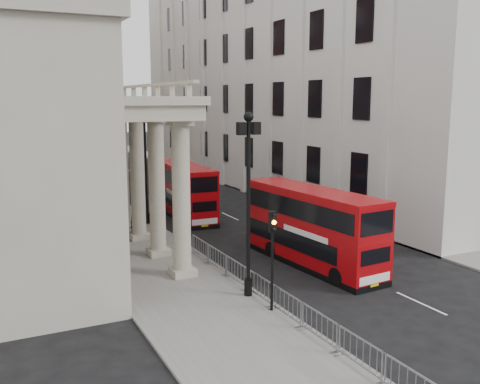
{
  "coord_description": "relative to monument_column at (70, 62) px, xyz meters",
  "views": [
    {
      "loc": [
        -11.22,
        -16.71,
        8.97
      ],
      "look_at": [
        3.02,
        12.19,
        3.36
      ],
      "focal_mm": 40.0,
      "sensor_mm": 36.0,
      "label": 1
    }
  ],
  "objects": [
    {
      "name": "pedestrian_c",
      "position": [
        -7.96,
        -68.35,
        -15.04
      ],
      "size": [
        0.85,
        0.59,
        1.65
      ],
      "primitive_type": "imported",
      "rotation": [
        0.0,
        0.0,
        6.37
      ],
      "color": "black",
      "rests_on": "sidewalk_west"
    },
    {
      "name": "pedestrian_b",
      "position": [
        -10.33,
        -74.76,
        -14.93
      ],
      "size": [
        1.09,
        0.96,
        1.86
      ],
      "primitive_type": "imported",
      "rotation": [
        0.0,
        0.0,
        3.47
      ],
      "color": "black",
      "rests_on": "sidewalk_west"
    },
    {
      "name": "traffic_light",
      "position": [
        -6.5,
        -90.02,
        -12.88
      ],
      "size": [
        0.28,
        0.33,
        4.3
      ],
      "color": "black",
      "rests_on": "sidewalk_west"
    },
    {
      "name": "lamp_post_mid",
      "position": [
        -6.6,
        -72.0,
        -11.07
      ],
      "size": [
        1.05,
        0.44,
        8.32
      ],
      "color": "black",
      "rests_on": "sidewalk_west"
    },
    {
      "name": "sidewalk_east",
      "position": [
        7.5,
        -62.0,
        -15.92
      ],
      "size": [
        3.0,
        140.0,
        0.12
      ],
      "primitive_type": "cube",
      "color": "slate",
      "rests_on": "ground"
    },
    {
      "name": "sidewalk_west",
      "position": [
        -9.0,
        -62.0,
        -15.92
      ],
      "size": [
        6.0,
        140.0,
        0.12
      ],
      "primitive_type": "cube",
      "color": "slate",
      "rests_on": "ground"
    },
    {
      "name": "kerb",
      "position": [
        -6.05,
        -62.0,
        -15.91
      ],
      "size": [
        0.2,
        140.0,
        0.14
      ],
      "primitive_type": "cube",
      "color": "slate",
      "rests_on": "ground"
    },
    {
      "name": "crowd_barriers",
      "position": [
        -6.35,
        -89.78,
        -15.31
      ],
      "size": [
        0.5,
        18.75,
        1.1
      ],
      "color": "gray",
      "rests_on": "sidewalk_west"
    },
    {
      "name": "monument_column",
      "position": [
        0.0,
        0.0,
        0.0
      ],
      "size": [
        8.0,
        8.0,
        54.2
      ],
      "color": "#60605E",
      "rests_on": "ground"
    },
    {
      "name": "bus_near",
      "position": [
        -1.23,
        -85.06,
        -13.78
      ],
      "size": [
        3.1,
        9.9,
        4.21
      ],
      "rotation": [
        0.0,
        0.0,
        0.08
      ],
      "color": "#9E070B",
      "rests_on": "ground"
    },
    {
      "name": "bus_far",
      "position": [
        -3.17,
        -70.49,
        -13.86
      ],
      "size": [
        2.75,
        9.5,
        4.06
      ],
      "rotation": [
        0.0,
        0.0,
        -0.05
      ],
      "color": "#AE080C",
      "rests_on": "ground"
    },
    {
      "name": "lamp_post_south",
      "position": [
        -6.6,
        -88.0,
        -11.07
      ],
      "size": [
        1.05,
        0.44,
        8.32
      ],
      "color": "black",
      "rests_on": "sidewalk_west"
    },
    {
      "name": "ground",
      "position": [
        -6.0,
        -92.0,
        -15.98
      ],
      "size": [
        260.0,
        260.0,
        0.0
      ],
      "primitive_type": "plane",
      "color": "black",
      "rests_on": "ground"
    },
    {
      "name": "lamp_post_north",
      "position": [
        -6.6,
        -56.0,
        -11.07
      ],
      "size": [
        1.05,
        0.44,
        8.32
      ],
      "color": "black",
      "rests_on": "sidewalk_west"
    },
    {
      "name": "east_building",
      "position": [
        10.0,
        -60.0,
        -3.48
      ],
      "size": [
        8.0,
        55.0,
        25.0
      ],
      "primitive_type": "cube",
      "color": "beige",
      "rests_on": "ground"
    },
    {
      "name": "pedestrian_a",
      "position": [
        -8.35,
        -75.34,
        -14.92
      ],
      "size": [
        0.75,
        0.56,
        1.89
      ],
      "primitive_type": "imported",
      "rotation": [
        0.0,
        0.0,
        -0.17
      ],
      "color": "black",
      "rests_on": "sidewalk_west"
    }
  ]
}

